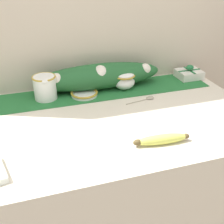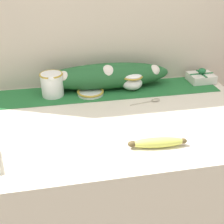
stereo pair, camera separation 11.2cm
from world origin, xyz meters
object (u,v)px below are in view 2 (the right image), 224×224
cream_pitcher (52,84)px  banana (158,142)px  spoon (154,100)px  small_dish (91,92)px  gift_box (201,77)px  sugar_bowl (132,80)px

cream_pitcher → banana: size_ratio=0.61×
cream_pitcher → spoon: bearing=-17.7°
banana → cream_pitcher: bearing=126.1°
small_dish → spoon: (0.28, -0.12, -0.01)m
banana → gift_box: (0.42, 0.52, 0.01)m
cream_pitcher → gift_box: bearing=2.1°
cream_pitcher → banana: (0.36, -0.49, -0.04)m
sugar_bowl → cream_pitcher: bearing=179.8°
small_dish → spoon: size_ratio=0.86×
spoon → sugar_bowl: bearing=106.0°
small_dish → gift_box: 0.60m
spoon → gift_box: gift_box is taller
spoon → gift_box: 0.36m
small_dish → banana: (0.18, -0.47, 0.01)m
cream_pitcher → spoon: (0.46, -0.15, -0.06)m
banana → gift_box: bearing=51.2°
cream_pitcher → banana: 0.61m
cream_pitcher → gift_box: 0.78m
sugar_bowl → spoon: sugar_bowl is taller
gift_box → small_dish: bearing=-175.0°
small_dish → spoon: bearing=-23.6°
gift_box → sugar_bowl: bearing=-175.6°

